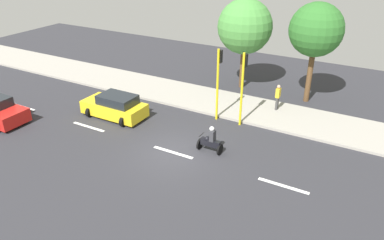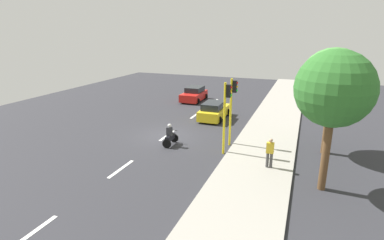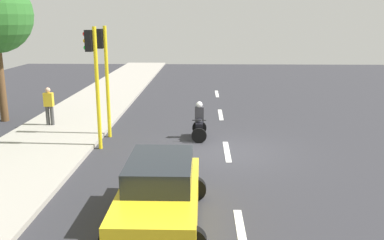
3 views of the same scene
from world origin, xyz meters
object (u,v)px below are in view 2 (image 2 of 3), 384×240
car_yellow_cab (214,111)px  street_tree_north (334,89)px  traffic_light_midblock (226,108)px  car_red (194,94)px  motorcycle (170,136)px  street_tree_south (333,81)px  pedestrian_near_signal (270,152)px  traffic_light_corner (232,103)px

car_yellow_cab → street_tree_north: size_ratio=0.61×
traffic_light_midblock → street_tree_north: street_tree_north is taller
car_yellow_cab → car_red: bearing=124.2°
traffic_light_midblock → car_red: bearing=117.8°
motorcycle → car_yellow_cab: bearing=83.1°
car_yellow_cab → street_tree_south: (8.73, -4.93, 3.83)m
street_tree_south → traffic_light_midblock: bearing=-157.8°
pedestrian_near_signal → street_tree_north: bearing=-25.2°
pedestrian_near_signal → street_tree_south: (2.93, 3.70, 3.48)m
street_tree_south → pedestrian_near_signal: bearing=-128.4°
car_red → traffic_light_midblock: size_ratio=0.88×
traffic_light_corner → traffic_light_midblock: (0.00, -1.58, 0.00)m
traffic_light_corner → street_tree_south: size_ratio=0.69×
traffic_light_corner → street_tree_south: 6.07m
car_yellow_cab → pedestrian_near_signal: 10.40m
pedestrian_near_signal → street_tree_north: (2.67, -1.26, 3.86)m
street_tree_south → car_red: bearing=139.5°
car_red → motorcycle: motorcycle is taller
motorcycle → street_tree_south: size_ratio=0.24×
motorcycle → traffic_light_corner: traffic_light_corner is taller
motorcycle → street_tree_north: size_ratio=0.23×
pedestrian_near_signal → traffic_light_corner: 4.49m
motorcycle → street_tree_south: (9.59, 2.23, 3.90)m
street_tree_south → street_tree_north: 4.98m
car_red → traffic_light_midblock: (7.03, -13.32, 2.22)m
car_red → pedestrian_near_signal: bearing=-56.0°
car_red → pedestrian_near_signal: (9.89, -14.65, 0.35)m
motorcycle → pedestrian_near_signal: pedestrian_near_signal is taller
car_yellow_cab → car_red: 7.28m
pedestrian_near_signal → car_red: bearing=124.0°
motorcycle → pedestrian_near_signal: size_ratio=0.91×
pedestrian_near_signal → street_tree_south: bearing=51.6°
car_red → traffic_light_corner: bearing=-59.1°
traffic_light_corner → street_tree_north: size_ratio=0.67×
motorcycle → traffic_light_corner: size_ratio=0.34×
motorcycle → street_tree_south: street_tree_south is taller
motorcycle → pedestrian_near_signal: 6.84m
car_yellow_cab → street_tree_south: 10.73m
car_red → street_tree_north: 20.70m
motorcycle → traffic_light_midblock: (3.80, -0.14, 2.29)m
traffic_light_corner → car_yellow_cab: bearing=117.2°
car_yellow_cab → street_tree_south: bearing=-29.4°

